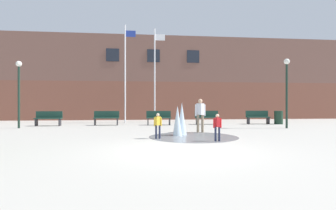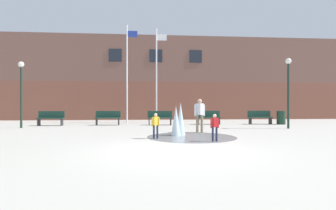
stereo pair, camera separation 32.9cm
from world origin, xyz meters
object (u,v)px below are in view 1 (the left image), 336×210
at_px(child_running, 217,125).
at_px(lamp_post_left_lane, 19,84).
at_px(park_bench_center, 159,118).
at_px(flagpole_left, 126,71).
at_px(adult_near_bench, 200,113).
at_px(trash_can, 279,117).
at_px(park_bench_near_trashcan, 207,117).
at_px(lamp_post_right_lane, 287,83).
at_px(flagpole_right, 155,72).
at_px(park_bench_under_left_flagpole, 106,118).
at_px(park_bench_far_right, 258,117).
at_px(child_with_pink_shirt, 158,124).
at_px(park_bench_far_left, 49,118).

relative_size(child_running, lamp_post_left_lane, 0.26).
distance_m(park_bench_center, flagpole_left, 4.52).
distance_m(park_bench_center, adult_near_bench, 5.05).
xyz_separation_m(park_bench_center, trash_can, (8.13, -0.11, -0.03)).
bearing_deg(child_running, park_bench_near_trashcan, 159.59).
bearing_deg(lamp_post_right_lane, park_bench_near_trashcan, 138.36).
relative_size(park_bench_near_trashcan, flagpole_right, 0.23).
bearing_deg(lamp_post_left_lane, park_bench_under_left_flagpole, 19.98).
bearing_deg(park_bench_under_left_flagpole, adult_near_bench, -44.66).
height_order(park_bench_far_right, flagpole_left, flagpole_left).
bearing_deg(lamp_post_right_lane, child_running, -139.17).
xyz_separation_m(child_with_pink_shirt, flagpole_right, (0.42, 8.94, 3.09)).
xyz_separation_m(park_bench_near_trashcan, child_running, (-1.68, -7.94, 0.10)).
bearing_deg(adult_near_bench, lamp_post_left_lane, 41.37).
distance_m(flagpole_left, flagpole_right, 2.13).
height_order(lamp_post_left_lane, trash_can, lamp_post_left_lane).
bearing_deg(lamp_post_left_lane, park_bench_far_left, 54.33).
bearing_deg(park_bench_far_right, flagpole_left, 167.57).
relative_size(park_bench_far_right, adult_near_bench, 1.01).
relative_size(flagpole_right, trash_can, 7.62).
xyz_separation_m(child_with_pink_shirt, flagpole_left, (-1.72, 8.94, 3.19)).
relative_size(child_with_pink_shirt, lamp_post_right_lane, 0.25).
bearing_deg(park_bench_far_left, park_bench_center, -0.12).
xyz_separation_m(child_running, lamp_post_left_lane, (-9.50, 6.26, 1.89)).
bearing_deg(lamp_post_right_lane, adult_near_bench, -162.84).
bearing_deg(lamp_post_left_lane, lamp_post_right_lane, -6.19).
xyz_separation_m(adult_near_bench, lamp_post_right_lane, (5.31, 1.64, 1.61)).
relative_size(child_running, flagpole_left, 0.14).
bearing_deg(park_bench_center, child_with_pink_shirt, -94.38).
relative_size(adult_near_bench, flagpole_left, 0.23).
distance_m(park_bench_far_left, park_bench_near_trashcan, 10.10).
relative_size(child_with_pink_shirt, lamp_post_left_lane, 0.26).
height_order(park_bench_far_left, child_running, child_running).
bearing_deg(flagpole_right, trash_can, -15.28).
distance_m(park_bench_under_left_flagpole, trash_can, 11.48).
distance_m(flagpole_left, lamp_post_left_lane, 6.89).
relative_size(park_bench_under_left_flagpole, park_bench_near_trashcan, 1.00).
height_order(park_bench_center, lamp_post_right_lane, lamp_post_right_lane).
height_order(park_bench_near_trashcan, child_running, child_running).
height_order(park_bench_far_right, lamp_post_left_lane, lamp_post_left_lane).
xyz_separation_m(park_bench_far_right, child_running, (-5.22, -7.91, 0.10)).
height_order(park_bench_far_left, park_bench_under_left_flagpole, same).
xyz_separation_m(park_bench_far_left, flagpole_left, (4.62, 2.12, 3.29)).
height_order(park_bench_center, child_with_pink_shirt, child_with_pink_shirt).
bearing_deg(child_with_pink_shirt, park_bench_under_left_flagpole, 75.03).
xyz_separation_m(park_bench_center, park_bench_far_right, (6.78, 0.15, 0.00)).
bearing_deg(park_bench_near_trashcan, park_bench_far_right, -0.39).
relative_size(child_running, lamp_post_right_lane, 0.25).
relative_size(park_bench_far_left, child_with_pink_shirt, 1.62).
bearing_deg(park_bench_center, trash_can, -0.79).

